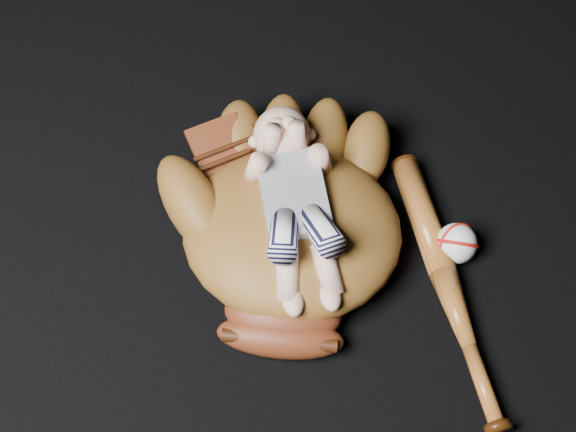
{
  "coord_description": "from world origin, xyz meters",
  "views": [
    {
      "loc": [
        0.0,
        -0.57,
        1.21
      ],
      "look_at": [
        -0.05,
        0.13,
        0.08
      ],
      "focal_mm": 55.0,
      "sensor_mm": 36.0,
      "label": 1
    }
  ],
  "objects_px": {
    "baseball_glove": "(292,226)",
    "baseball": "(457,243)",
    "newborn_baby": "(297,208)",
    "baseball_bat": "(448,288)"
  },
  "relations": [
    {
      "from": "baseball_glove",
      "to": "newborn_baby",
      "type": "bearing_deg",
      "value": 16.17
    },
    {
      "from": "newborn_baby",
      "to": "baseball_bat",
      "type": "bearing_deg",
      "value": -28.13
    },
    {
      "from": "baseball_glove",
      "to": "baseball",
      "type": "height_order",
      "value": "baseball_glove"
    },
    {
      "from": "baseball_bat",
      "to": "baseball_glove",
      "type": "bearing_deg",
      "value": 166.29
    },
    {
      "from": "baseball_glove",
      "to": "newborn_baby",
      "type": "distance_m",
      "value": 0.05
    },
    {
      "from": "newborn_baby",
      "to": "baseball_bat",
      "type": "relative_size",
      "value": 0.72
    },
    {
      "from": "baseball_glove",
      "to": "baseball",
      "type": "distance_m",
      "value": 0.26
    },
    {
      "from": "baseball_bat",
      "to": "baseball",
      "type": "bearing_deg",
      "value": 80.24
    },
    {
      "from": "newborn_baby",
      "to": "baseball",
      "type": "xyz_separation_m",
      "value": [
        0.25,
        0.01,
        -0.09
      ]
    },
    {
      "from": "newborn_baby",
      "to": "baseball_bat",
      "type": "distance_m",
      "value": 0.26
    }
  ]
}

